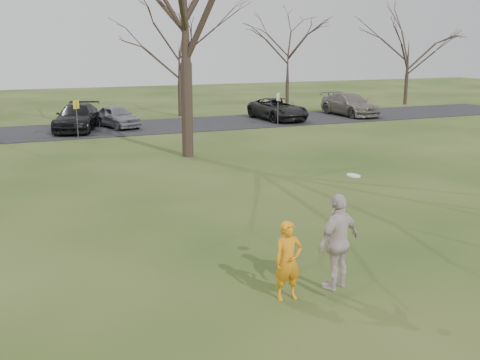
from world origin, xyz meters
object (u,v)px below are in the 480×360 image
object	(u,v)px
player_defender	(288,261)
car_6	(278,109)
car_3	(77,117)
catching_play	(338,241)
car_4	(117,116)
car_7	(350,104)

from	to	relation	value
player_defender	car_6	xyz separation A→B (m)	(12.04, 24.86, -0.05)
car_6	car_3	bearing A→B (deg)	176.11
catching_play	car_4	bearing A→B (deg)	89.06
car_6	catching_play	size ratio (longest dim) A/B	2.21
car_4	car_3	bearing A→B (deg)	169.44
player_defender	car_3	world-z (taller)	player_defender
car_3	car_6	xyz separation A→B (m)	(13.03, -0.24, -0.04)
car_6	player_defender	bearing A→B (deg)	-118.67
player_defender	catching_play	distance (m)	1.07
car_4	catching_play	bearing A→B (deg)	-108.73
catching_play	car_6	bearing A→B (deg)	66.22
car_4	player_defender	bearing A→B (deg)	-110.89
car_6	catching_play	world-z (taller)	catching_play
car_7	car_4	bearing A→B (deg)	176.60
car_4	catching_play	xyz separation A→B (m)	(-0.42, -25.69, 0.48)
car_3	car_4	size ratio (longest dim) A/B	1.36
player_defender	car_3	distance (m)	25.12
car_6	car_7	distance (m)	5.84
car_4	car_6	size ratio (longest dim) A/B	0.75
car_3	car_6	size ratio (longest dim) A/B	1.01
car_4	car_6	bearing A→B (deg)	-20.70
car_4	car_7	bearing A→B (deg)	-18.78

